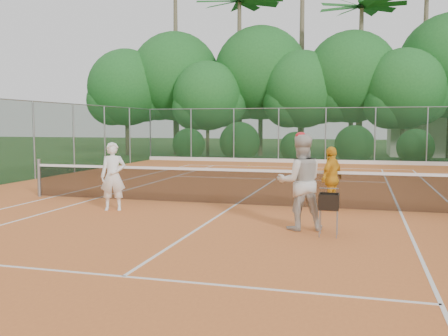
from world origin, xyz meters
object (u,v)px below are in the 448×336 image
(player_center_grp, at_px, (300,182))
(ball_hopper, at_px, (329,202))
(player_white, at_px, (113,176))
(player_yellow, at_px, (332,178))

(player_center_grp, xyz_separation_m, ball_hopper, (0.60, -0.46, -0.33))
(player_white, relative_size, player_yellow, 1.07)
(player_center_grp, relative_size, ball_hopper, 2.41)
(ball_hopper, bearing_deg, player_yellow, 106.58)
(player_yellow, height_order, ball_hopper, player_yellow)
(player_white, bearing_deg, player_center_grp, -32.12)
(player_center_grp, bearing_deg, player_yellow, 79.06)
(player_white, bearing_deg, ball_hopper, -35.45)
(player_center_grp, xyz_separation_m, player_yellow, (0.48, 2.48, -0.18))
(player_yellow, bearing_deg, player_center_grp, 12.97)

